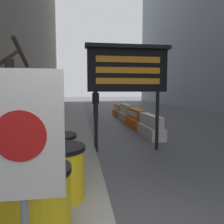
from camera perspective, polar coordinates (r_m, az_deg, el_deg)
name	(u,v)px	position (r m, az deg, el deg)	size (l,w,h in m)	color
bare_tree	(6,78)	(10.27, -25.97, 8.00)	(1.70, 1.83, 4.23)	#4C3D2D
barrel_drum_foreground	(34,203)	(2.62, -19.73, -21.49)	(0.79, 0.79, 0.77)	yellow
barrel_drum_middle	(58,172)	(3.38, -13.91, -14.97)	(0.79, 0.79, 0.77)	yellow
barrel_drum_back	(55,155)	(4.22, -14.64, -10.83)	(0.79, 0.79, 0.77)	yellow
warning_sign	(21,150)	(1.68, -22.60, -9.11)	(0.60, 0.08, 1.72)	gray
message_board	(128,71)	(6.14, 4.09, 10.74)	(2.33, 0.36, 2.94)	black
jersey_barrier_white	(151,127)	(8.26, 10.03, -3.90)	(0.52, 1.90, 0.83)	silver
jersey_barrier_orange_far	(136,119)	(10.35, 6.18, -1.86)	(0.58, 2.16, 0.86)	orange
jersey_barrier_cream	(126,114)	(12.46, 3.65, -0.42)	(0.59, 1.77, 0.94)	beige
jersey_barrier_orange_near	(119,111)	(14.59, 1.86, 0.21)	(0.59, 2.09, 0.79)	orange
traffic_cone_near	(123,114)	(12.91, 2.84, -0.47)	(0.41, 0.41, 0.73)	black
traffic_cone_mid	(124,113)	(13.75, 3.06, -0.34)	(0.34, 0.34, 0.61)	black
traffic_light_near_curb	(94,73)	(17.71, -4.71, 10.19)	(0.28, 0.44, 4.36)	#2D2D30
pedestrian_worker	(96,101)	(14.01, -4.28, 2.95)	(0.46, 0.55, 1.82)	#23283D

